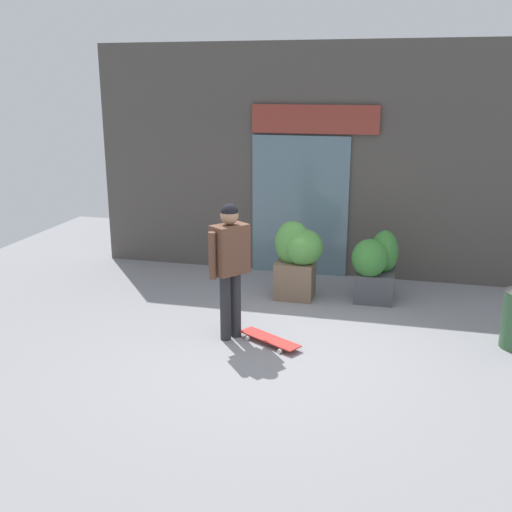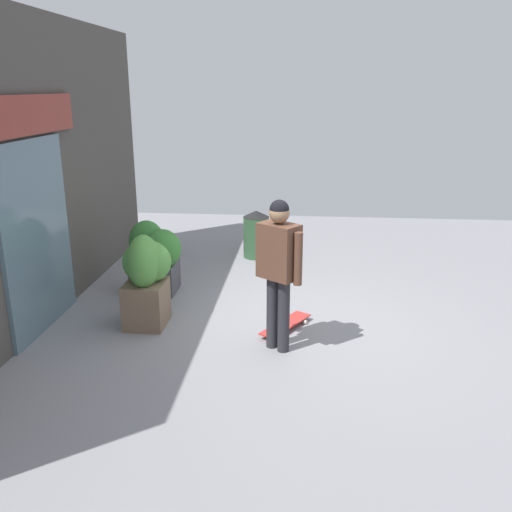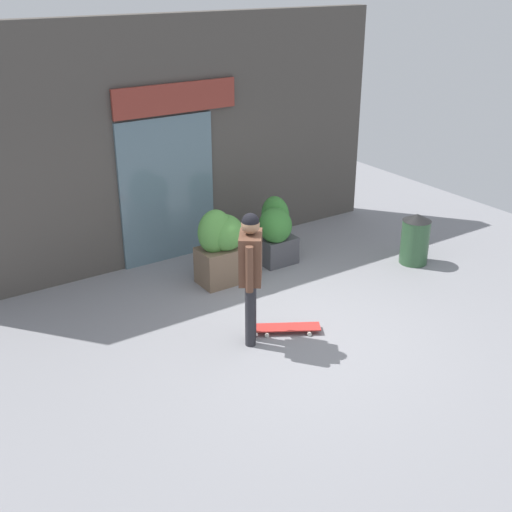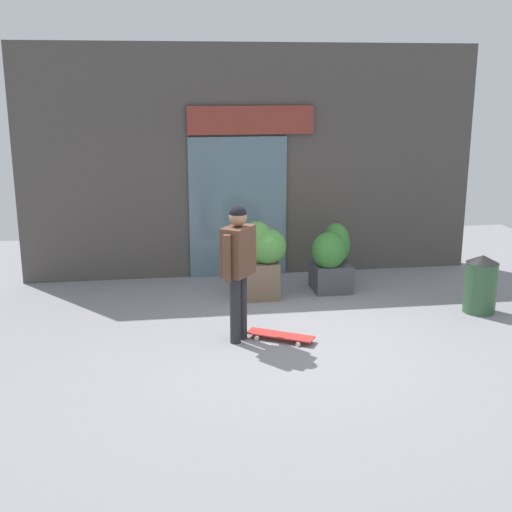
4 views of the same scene
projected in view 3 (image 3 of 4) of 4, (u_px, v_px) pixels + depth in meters
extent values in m
plane|color=gray|center=(294.00, 332.00, 8.37)|extent=(12.00, 12.00, 0.00)
cube|color=#4C4742|center=(174.00, 141.00, 9.98)|extent=(7.27, 0.25, 3.66)
cube|color=slate|center=(167.00, 190.00, 10.04)|extent=(1.56, 0.06, 2.24)
cube|color=maroon|center=(176.00, 98.00, 9.57)|extent=(1.98, 0.05, 0.44)
cylinder|color=#28282D|center=(251.00, 308.00, 8.07)|extent=(0.13, 0.13, 0.84)
cylinder|color=#28282D|center=(250.00, 315.00, 7.93)|extent=(0.13, 0.13, 0.84)
cube|color=brown|center=(251.00, 258.00, 7.71)|extent=(0.46, 0.50, 0.59)
cylinder|color=brown|center=(252.00, 251.00, 7.96)|extent=(0.09, 0.09, 0.56)
cylinder|color=brown|center=(249.00, 269.00, 7.49)|extent=(0.09, 0.09, 0.56)
sphere|color=#997051|center=(250.00, 225.00, 7.54)|extent=(0.22, 0.22, 0.22)
sphere|color=black|center=(250.00, 222.00, 7.53)|extent=(0.21, 0.21, 0.21)
cube|color=red|center=(287.00, 327.00, 8.35)|extent=(0.83, 0.61, 0.02)
cylinder|color=silver|center=(307.00, 325.00, 8.48)|extent=(0.06, 0.05, 0.05)
cylinder|color=silver|center=(309.00, 334.00, 8.27)|extent=(0.06, 0.05, 0.05)
cylinder|color=silver|center=(266.00, 326.00, 8.46)|extent=(0.06, 0.05, 0.05)
cylinder|color=silver|center=(267.00, 335.00, 8.24)|extent=(0.06, 0.05, 0.05)
cube|color=brown|center=(218.00, 266.00, 9.55)|extent=(0.55, 0.47, 0.55)
ellipsoid|color=#4C8C3D|center=(224.00, 233.00, 9.40)|extent=(0.56, 0.59, 0.53)
ellipsoid|color=#4C8C3D|center=(215.00, 232.00, 9.30)|extent=(0.52, 0.38, 0.65)
cube|color=#47474C|center=(274.00, 248.00, 10.31)|extent=(0.55, 0.61, 0.43)
ellipsoid|color=#387A33|center=(275.00, 225.00, 9.97)|extent=(0.51, 0.52, 0.55)
ellipsoid|color=#387A33|center=(275.00, 216.00, 10.26)|extent=(0.40, 0.51, 0.63)
cylinder|color=#335938|center=(415.00, 242.00, 10.18)|extent=(0.43, 0.43, 0.70)
cone|color=black|center=(417.00, 217.00, 10.01)|extent=(0.44, 0.44, 0.11)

